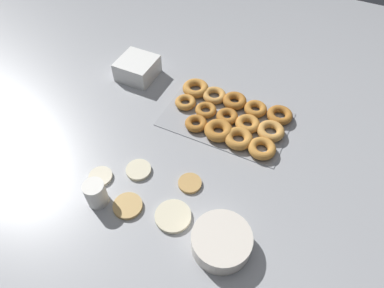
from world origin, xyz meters
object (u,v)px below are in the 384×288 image
donut_tray (231,117)px  container_stack (137,68)px  pancake_0 (190,183)px  pancake_1 (101,176)px  batter_bowl (221,241)px  pancake_2 (128,206)px  pancake_3 (139,170)px  paper_cup (96,193)px  pancake_4 (173,216)px

donut_tray → container_stack: bearing=-9.4°
pancake_0 → pancake_1: same height
batter_bowl → pancake_1: bearing=-5.7°
pancake_1 → donut_tray: 0.55m
pancake_2 → batter_bowl: size_ratio=0.53×
pancake_2 → donut_tray: 0.53m
pancake_1 → donut_tray: size_ratio=0.17×
pancake_3 → paper_cup: size_ratio=0.97×
pancake_4 → container_stack: (0.47, -0.56, 0.04)m
container_stack → pancake_4: bearing=130.2°
pancake_4 → container_stack: container_stack is taller
pancake_3 → pancake_4: 0.22m
pancake_1 → pancake_2: pancake_2 is taller
pancake_1 → pancake_2: size_ratio=0.85×
pancake_3 → container_stack: 0.53m
pancake_0 → container_stack: bearing=-42.2°
pancake_0 → paper_cup: bearing=37.9°
pancake_3 → paper_cup: 0.17m
pancake_4 → paper_cup: bearing=12.1°
pancake_0 → pancake_2: (0.14, 0.17, 0.00)m
donut_tray → pancake_3: bearing=61.5°
pancake_1 → paper_cup: 0.10m
pancake_2 → donut_tray: size_ratio=0.20×
pancake_0 → pancake_3: 0.19m
pancake_1 → batter_bowl: batter_bowl is taller
pancake_0 → batter_bowl: (-0.18, 0.16, 0.03)m
paper_cup → pancake_1: bearing=-58.9°
donut_tray → batter_bowl: bearing=108.4°
pancake_4 → batter_bowl: size_ratio=0.65×
pancake_3 → batter_bowl: size_ratio=0.49×
pancake_3 → pancake_4: size_ratio=0.76×
pancake_4 → batter_bowl: (-0.17, 0.02, 0.02)m
pancake_1 → donut_tray: donut_tray is taller
pancake_4 → donut_tray: bearing=-90.9°
paper_cup → pancake_2: bearing=-167.4°
pancake_0 → pancake_2: bearing=49.3°
batter_bowl → container_stack: container_stack is taller
pancake_2 → paper_cup: size_ratio=1.05×
batter_bowl → pancake_2: bearing=1.8°
batter_bowl → pancake_0: bearing=-41.0°
donut_tray → pancake_4: bearing=89.1°
pancake_0 → pancake_4: pancake_4 is taller
pancake_1 → pancake_4: size_ratio=0.70×
paper_cup → pancake_0: bearing=-142.1°
pancake_2 → donut_tray: donut_tray is taller
pancake_3 → container_stack: (0.28, -0.45, 0.04)m
pancake_0 → donut_tray: (-0.01, -0.34, 0.01)m
pancake_1 → pancake_4: 0.30m
pancake_2 → batter_bowl: batter_bowl is taller
pancake_2 → paper_cup: bearing=12.6°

